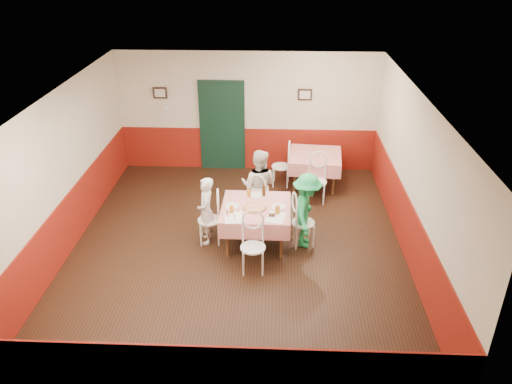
{
  "coord_description": "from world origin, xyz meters",
  "views": [
    {
      "loc": [
        0.66,
        -7.59,
        5.07
      ],
      "look_at": [
        0.33,
        0.17,
        1.05
      ],
      "focal_mm": 35.0,
      "sensor_mm": 36.0,
      "label": 1
    }
  ],
  "objects_px": {
    "glass_b": "(277,210)",
    "diner_right": "(307,211)",
    "main_table": "(256,225)",
    "wallet": "(272,215)",
    "chair_left": "(209,220)",
    "glass_a": "(232,209)",
    "beer_bottle": "(264,190)",
    "diner_left": "(206,211)",
    "chair_second_a": "(281,166)",
    "glass_c": "(249,193)",
    "pizza": "(255,207)",
    "chair_second_b": "(317,182)",
    "diner_far": "(259,185)",
    "chair_far": "(259,199)",
    "chair_near": "(253,248)",
    "second_table": "(314,170)",
    "chair_right": "(303,223)"
  },
  "relations": [
    {
      "from": "glass_b",
      "to": "main_table",
      "type": "bearing_deg",
      "value": 148.04
    },
    {
      "from": "second_table",
      "to": "glass_c",
      "type": "relative_size",
      "value": 8.7
    },
    {
      "from": "chair_left",
      "to": "beer_bottle",
      "type": "relative_size",
      "value": 3.98
    },
    {
      "from": "diner_right",
      "to": "glass_c",
      "type": "bearing_deg",
      "value": 75.67
    },
    {
      "from": "chair_second_b",
      "to": "glass_a",
      "type": "bearing_deg",
      "value": -125.54
    },
    {
      "from": "chair_left",
      "to": "diner_far",
      "type": "relative_size",
      "value": 0.62
    },
    {
      "from": "chair_left",
      "to": "main_table",
      "type": "bearing_deg",
      "value": 83.33
    },
    {
      "from": "wallet",
      "to": "diner_left",
      "type": "height_order",
      "value": "diner_left"
    },
    {
      "from": "glass_b",
      "to": "glass_a",
      "type": "bearing_deg",
      "value": 179.7
    },
    {
      "from": "chair_second_a",
      "to": "wallet",
      "type": "height_order",
      "value": "chair_second_a"
    },
    {
      "from": "glass_c",
      "to": "pizza",
      "type": "bearing_deg",
      "value": -73.84
    },
    {
      "from": "chair_near",
      "to": "chair_second_a",
      "type": "bearing_deg",
      "value": 79.12
    },
    {
      "from": "chair_far",
      "to": "beer_bottle",
      "type": "bearing_deg",
      "value": 116.4
    },
    {
      "from": "chair_near",
      "to": "diner_right",
      "type": "bearing_deg",
      "value": 39.73
    },
    {
      "from": "chair_left",
      "to": "glass_c",
      "type": "bearing_deg",
      "value": 111.73
    },
    {
      "from": "beer_bottle",
      "to": "diner_right",
      "type": "xyz_separation_m",
      "value": [
        0.77,
        -0.43,
        -0.17
      ]
    },
    {
      "from": "diner_right",
      "to": "diner_left",
      "type": "bearing_deg",
      "value": 95.18
    },
    {
      "from": "wallet",
      "to": "diner_left",
      "type": "relative_size",
      "value": 0.09
    },
    {
      "from": "second_table",
      "to": "glass_b",
      "type": "distance_m",
      "value": 2.83
    },
    {
      "from": "diner_left",
      "to": "chair_second_a",
      "type": "bearing_deg",
      "value": 144.66
    },
    {
      "from": "pizza",
      "to": "wallet",
      "type": "relative_size",
      "value": 3.61
    },
    {
      "from": "chair_far",
      "to": "pizza",
      "type": "relative_size",
      "value": 2.27
    },
    {
      "from": "glass_b",
      "to": "diner_right",
      "type": "bearing_deg",
      "value": 23.14
    },
    {
      "from": "chair_second_a",
      "to": "glass_b",
      "type": "height_order",
      "value": "glass_b"
    },
    {
      "from": "chair_second_a",
      "to": "beer_bottle",
      "type": "bearing_deg",
      "value": -4.53
    },
    {
      "from": "diner_left",
      "to": "diner_right",
      "type": "bearing_deg",
      "value": 83.1
    },
    {
      "from": "chair_right",
      "to": "glass_c",
      "type": "distance_m",
      "value": 1.14
    },
    {
      "from": "beer_bottle",
      "to": "diner_far",
      "type": "relative_size",
      "value": 0.15
    },
    {
      "from": "glass_b",
      "to": "wallet",
      "type": "height_order",
      "value": "glass_b"
    },
    {
      "from": "chair_far",
      "to": "glass_c",
      "type": "xyz_separation_m",
      "value": [
        -0.17,
        -0.47,
        0.37
      ]
    },
    {
      "from": "pizza",
      "to": "diner_right",
      "type": "xyz_separation_m",
      "value": [
        0.92,
        0.05,
        -0.07
      ]
    },
    {
      "from": "chair_right",
      "to": "glass_a",
      "type": "relative_size",
      "value": 6.98
    },
    {
      "from": "glass_a",
      "to": "diner_right",
      "type": "xyz_separation_m",
      "value": [
        1.32,
        0.22,
        -0.12
      ]
    },
    {
      "from": "chair_near",
      "to": "diner_right",
      "type": "relative_size",
      "value": 0.64
    },
    {
      "from": "beer_bottle",
      "to": "diner_left",
      "type": "height_order",
      "value": "diner_left"
    },
    {
      "from": "main_table",
      "to": "chair_right",
      "type": "distance_m",
      "value": 0.85
    },
    {
      "from": "second_table",
      "to": "pizza",
      "type": "xyz_separation_m",
      "value": [
        -1.23,
        -2.49,
        0.4
      ]
    },
    {
      "from": "chair_right",
      "to": "diner_right",
      "type": "bearing_deg",
      "value": -102.43
    },
    {
      "from": "second_table",
      "to": "chair_far",
      "type": "bearing_deg",
      "value": -127.17
    },
    {
      "from": "chair_second_b",
      "to": "glass_b",
      "type": "distance_m",
      "value": 2.12
    },
    {
      "from": "chair_right",
      "to": "chair_second_b",
      "type": "distance_m",
      "value": 1.73
    },
    {
      "from": "main_table",
      "to": "wallet",
      "type": "bearing_deg",
      "value": -47.79
    },
    {
      "from": "main_table",
      "to": "glass_c",
      "type": "bearing_deg",
      "value": 111.76
    },
    {
      "from": "second_table",
      "to": "diner_left",
      "type": "distance_m",
      "value": 3.21
    },
    {
      "from": "glass_b",
      "to": "glass_c",
      "type": "xyz_separation_m",
      "value": [
        -0.53,
        0.61,
        -0.01
      ]
    },
    {
      "from": "chair_far",
      "to": "diner_far",
      "type": "bearing_deg",
      "value": -78.88
    },
    {
      "from": "diner_right",
      "to": "glass_b",
      "type": "bearing_deg",
      "value": 119.31
    },
    {
      "from": "pizza",
      "to": "glass_b",
      "type": "relative_size",
      "value": 2.65
    },
    {
      "from": "chair_left",
      "to": "glass_a",
      "type": "xyz_separation_m",
      "value": [
        0.43,
        -0.25,
        0.37
      ]
    },
    {
      "from": "chair_near",
      "to": "main_table",
      "type": "bearing_deg",
      "value": 86.37
    }
  ]
}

